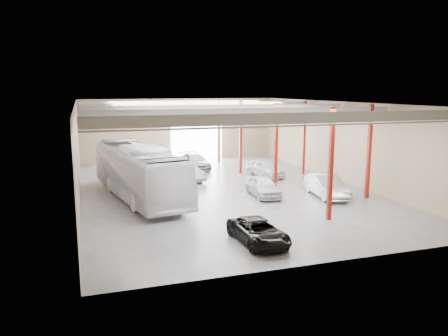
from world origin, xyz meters
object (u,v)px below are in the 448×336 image
car_row_b (185,172)px  car_right_near (326,186)px  coach_bus (138,172)px  black_sedan (258,231)px  car_right_far (265,168)px  car_row_c (195,162)px  car_row_a (263,186)px

car_row_b → car_right_near: car_right_near is taller
coach_bus → car_row_b: size_ratio=2.98×
black_sedan → car_row_b: (0.00, 17.01, 0.15)m
coach_bus → car_right_far: size_ratio=3.07×
car_row_b → car_right_near: size_ratio=0.92×
car_right_far → black_sedan: bearing=-124.8°
car_row_b → car_right_near: bearing=-63.4°
black_sedan → car_right_far: (7.50, 16.41, 0.15)m
car_row_b → car_row_c: bearing=50.0°
coach_bus → car_row_b: (4.75, 5.02, -1.19)m
car_row_a → car_right_far: (3.18, 6.90, 0.02)m
car_row_b → black_sedan: bearing=-107.0°
coach_bus → black_sedan: coach_bus is taller
black_sedan → car_row_c: bearing=81.0°
car_row_a → car_right_near: 4.79m
coach_bus → car_right_far: (12.25, 4.42, -1.18)m
black_sedan → car_right_far: car_right_far is taller
black_sedan → car_row_a: 10.44m
car_row_c → car_right_near: bearing=-68.4°
coach_bus → car_right_near: bearing=-27.4°
car_row_a → car_row_c: (-2.12, 12.70, 0.00)m
car_right_near → car_row_a: bearing=165.5°
black_sedan → car_right_near: (8.79, 7.77, 0.21)m
car_right_far → car_row_c: bearing=122.2°
car_right_far → car_row_a: bearing=-125.0°
coach_bus → car_row_c: (6.95, 10.22, -1.20)m
black_sedan → car_right_near: car_right_near is taller
coach_bus → car_row_a: size_ratio=3.15×
car_row_b → car_row_c: 5.65m
coach_bus → car_right_near: 14.22m
coach_bus → black_sedan: 12.97m
coach_bus → car_right_near: coach_bus is taller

